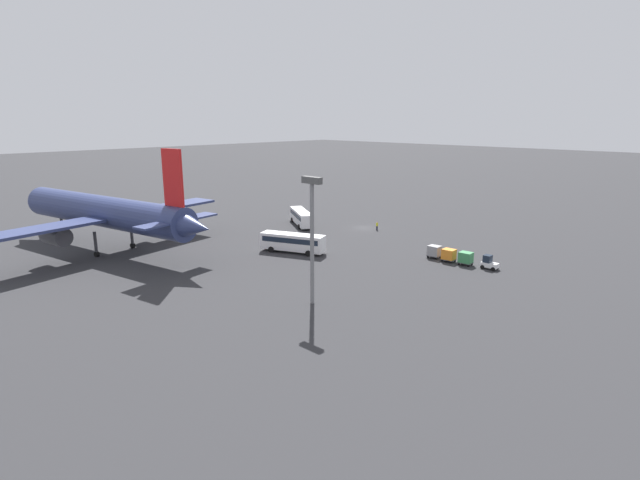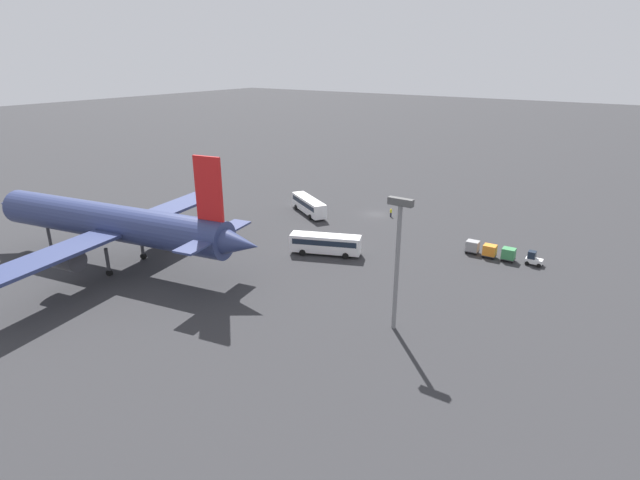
# 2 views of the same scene
# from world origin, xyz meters

# --- Properties ---
(ground_plane) EXTENTS (600.00, 600.00, 0.00)m
(ground_plane) POSITION_xyz_m (0.00, 0.00, 0.00)
(ground_plane) COLOR #2D2D30
(airplane) EXTENTS (49.05, 42.10, 17.86)m
(airplane) POSITION_xyz_m (19.47, 44.53, 6.72)
(airplane) COLOR navy
(airplane) RESTS_ON ground
(shuttle_bus_near) EXTENTS (11.40, 8.32, 3.12)m
(shuttle_bus_near) POSITION_xyz_m (11.31, 7.16, 1.88)
(shuttle_bus_near) COLOR white
(shuttle_bus_near) RESTS_ON ground
(shuttle_bus_far) EXTENTS (11.25, 6.65, 3.18)m
(shuttle_bus_far) POSITION_xyz_m (-3.48, 23.29, 1.91)
(shuttle_bus_far) COLOR white
(shuttle_bus_far) RESTS_ON ground
(baggage_tug) EXTENTS (2.43, 1.68, 2.10)m
(baggage_tug) POSITION_xyz_m (-31.65, 9.19, 0.94)
(baggage_tug) COLOR white
(baggage_tug) RESTS_ON ground
(worker_person) EXTENTS (0.38, 0.38, 1.74)m
(worker_person) POSITION_xyz_m (-3.12, -0.22, 0.87)
(worker_person) COLOR #1E1E2D
(worker_person) RESTS_ON ground
(cargo_cart_green) EXTENTS (2.07, 1.77, 2.06)m
(cargo_cart_green) POSITION_xyz_m (-28.16, 9.86, 1.19)
(cargo_cart_green) COLOR #38383D
(cargo_cart_green) RESTS_ON ground
(cargo_cart_orange) EXTENTS (2.07, 1.77, 2.06)m
(cargo_cart_orange) POSITION_xyz_m (-25.36, 10.07, 1.19)
(cargo_cart_orange) COLOR #38383D
(cargo_cart_orange) RESTS_ON ground
(cargo_cart_grey) EXTENTS (2.07, 1.77, 2.06)m
(cargo_cart_grey) POSITION_xyz_m (-22.56, 9.76, 1.19)
(cargo_cart_grey) COLOR #38383D
(cargo_cart_grey) RESTS_ON ground
(light_pole) EXTENTS (2.80, 0.70, 15.53)m
(light_pole) POSITION_xyz_m (-22.68, 37.82, 9.68)
(light_pole) COLOR slate
(light_pole) RESTS_ON ground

